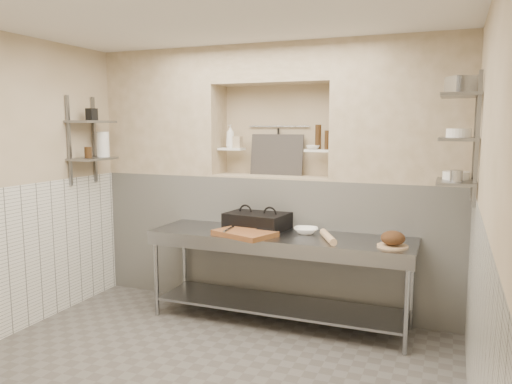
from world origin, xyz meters
The scene contains 47 objects.
floor centered at (0.00, 0.00, -0.05)m, with size 4.00×3.90×0.10m, color #4D4844.
ceiling centered at (0.00, 0.00, 2.85)m, with size 4.00×3.90×0.10m, color silver.
wall_right centered at (2.05, 0.00, 1.40)m, with size 0.10×3.90×2.80m, color #C2AE92.
wall_back centered at (0.00, 2.00, 1.40)m, with size 4.00×0.10×2.80m, color #C2AE92.
backwall_lower centered at (0.00, 1.75, 0.70)m, with size 4.00×0.40×1.40m, color silver.
alcove_sill centered at (0.00, 1.75, 1.41)m, with size 1.30×0.40×0.02m, color #C2AE92.
backwall_pillar_left centered at (-1.33, 1.75, 2.10)m, with size 1.35×0.40×1.40m, color #C2AE92.
backwall_pillar_right centered at (1.33, 1.75, 2.10)m, with size 1.35×0.40×1.40m, color #C2AE92.
backwall_header centered at (0.00, 1.75, 2.60)m, with size 1.30×0.40×0.40m, color #C2AE92.
wainscot_left centered at (-1.99, 0.00, 0.70)m, with size 0.02×3.90×1.40m, color silver.
wainscot_right centered at (1.99, 0.00, 0.70)m, with size 0.02×3.90×1.40m, color silver.
alcove_shelf_left centered at (-0.50, 1.75, 1.70)m, with size 0.28×0.16×0.03m, color white.
alcove_shelf_right centered at (0.50, 1.75, 1.70)m, with size 0.28×0.16×0.03m, color white.
utensil_rail centered at (0.00, 1.92, 1.95)m, with size 0.02×0.02×0.70m, color gray.
hanging_steel centered at (0.00, 1.90, 1.78)m, with size 0.02×0.02×0.30m, color black.
splash_panel centered at (0.00, 1.85, 1.64)m, with size 0.60×0.02×0.45m, color #383330.
shelf_rail_left_a centered at (-1.98, 1.25, 1.80)m, with size 0.03×0.03×0.95m, color slate.
shelf_rail_left_b centered at (-1.98, 0.85, 1.80)m, with size 0.03×0.03×0.95m, color slate.
wall_shelf_left_lower centered at (-1.84, 1.05, 1.60)m, with size 0.30×0.50×0.03m, color slate.
wall_shelf_left_upper centered at (-1.84, 1.05, 2.00)m, with size 0.30×0.50×0.03m, color slate.
shelf_rail_right_a centered at (1.98, 1.25, 1.85)m, with size 0.03×0.03×1.05m, color slate.
shelf_rail_right_b centered at (1.98, 0.85, 1.85)m, with size 0.03×0.03×1.05m, color slate.
wall_shelf_right_lower centered at (1.84, 1.05, 1.50)m, with size 0.30×0.50×0.03m, color slate.
wall_shelf_right_mid centered at (1.84, 1.05, 1.85)m, with size 0.30×0.50×0.03m, color slate.
wall_shelf_right_upper centered at (1.84, 1.05, 2.20)m, with size 0.30×0.50×0.03m, color slate.
prep_table centered at (0.26, 1.18, 0.64)m, with size 2.60×0.70×0.90m.
panini_press centered at (-0.04, 1.38, 0.98)m, with size 0.66×0.52×0.17m.
cutting_board centered at (-0.03, 1.01, 0.92)m, with size 0.55×0.39×0.05m, color brown.
knife_blade centered at (0.16, 1.12, 0.95)m, with size 0.24×0.03×0.01m, color gray.
tongs centered at (-0.19, 0.99, 0.96)m, with size 0.02×0.02×0.25m, color gray.
mixing_bowl centered at (0.49, 1.33, 0.93)m, with size 0.24×0.24×0.06m, color white.
rolling_pin centered at (0.77, 1.11, 0.93)m, with size 0.07×0.07×0.45m, color #DAB07C.
bread_board centered at (1.35, 1.08, 0.91)m, with size 0.27×0.27×0.02m, color #DAB07C.
bread_loaf centered at (1.35, 1.08, 0.98)m, with size 0.21×0.21×0.13m, color #4C2D19.
bottle_soap centered at (-0.51, 1.75, 1.84)m, with size 0.10×0.10×0.26m, color white.
jar_alcove centered at (-0.43, 1.76, 1.78)m, with size 0.09×0.09×0.13m, color #C2AE92.
bowl_alcove centered at (0.44, 1.73, 1.73)m, with size 0.14×0.14×0.04m, color white.
condiment_a centered at (0.59, 1.73, 1.81)m, with size 0.05×0.05×0.20m, color #331F0F.
condiment_b centered at (0.48, 1.78, 1.84)m, with size 0.06×0.06×0.26m, color #331F0F.
condiment_c centered at (0.60, 1.79, 1.77)m, with size 0.07×0.07×0.12m, color white.
jug_left centered at (-1.84, 1.23, 1.75)m, with size 0.14×0.14×0.28m, color white.
jar_left centered at (-1.84, 0.98, 1.67)m, with size 0.08×0.08×0.12m, color #331F0F.
box_left_upper centered at (-1.84, 1.06, 2.08)m, with size 0.09×0.09×0.13m, color black.
bowl_right centered at (1.84, 1.13, 1.55)m, with size 0.22×0.22×0.07m, color white.
canister_right centered at (1.84, 0.89, 1.56)m, with size 0.10×0.10×0.10m, color gray.
bowl_right_mid centered at (1.84, 1.07, 1.90)m, with size 0.19×0.19×0.07m, color white.
basket_right centered at (1.84, 1.11, 2.28)m, with size 0.18×0.22×0.14m, color gray.
Camera 1 is at (1.81, -3.34, 1.96)m, focal length 35.00 mm.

